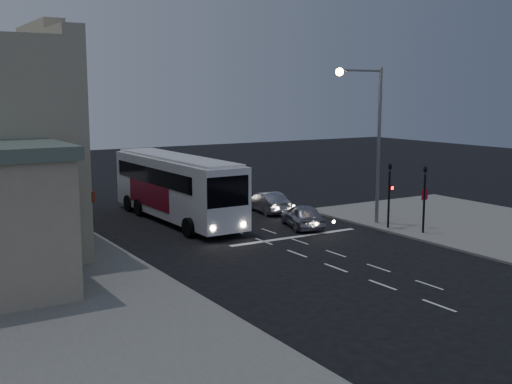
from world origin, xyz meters
TOP-DOWN VIEW (x-y plane):
  - ground at (0.00, 0.00)m, footprint 120.00×120.00m
  - road_markings at (1.29, 3.31)m, footprint 8.00×30.55m
  - tour_bus at (-1.55, 9.44)m, footprint 3.07×12.94m
  - car_suv at (3.76, 3.80)m, footprint 2.79×4.40m
  - car_sedan_a at (4.62, 8.89)m, footprint 1.93×4.24m
  - car_sedan_b at (3.88, 14.30)m, footprint 3.56×5.47m
  - car_sedan_c at (3.74, 19.50)m, footprint 3.38×5.72m
  - traffic_signal_main at (7.60, 0.78)m, footprint 0.25×0.35m
  - traffic_signal_side at (8.30, -1.20)m, footprint 0.18×0.15m
  - regulatory_sign at (9.30, -0.24)m, footprint 0.45×0.12m
  - streetlight at (7.34, 2.20)m, footprint 3.32×0.44m
  - street_tree at (-8.21, 15.02)m, footprint 4.00×4.00m

SIDE VIEW (x-z plane):
  - ground at x=0.00m, z-range 0.00..0.00m
  - road_markings at x=1.29m, z-range 0.00..0.01m
  - car_sedan_a at x=4.62m, z-range 0.00..1.35m
  - car_suv at x=3.76m, z-range 0.00..1.39m
  - car_sedan_b at x=3.88m, z-range 0.00..1.47m
  - car_sedan_c at x=3.74m, z-range 0.00..1.49m
  - regulatory_sign at x=9.30m, z-range 0.50..2.70m
  - tour_bus at x=-1.55m, z-range 0.16..4.12m
  - traffic_signal_main at x=7.60m, z-range 0.37..4.47m
  - traffic_signal_side at x=8.30m, z-range 0.37..4.47m
  - street_tree at x=-8.21m, z-range 1.40..7.60m
  - streetlight at x=7.34m, z-range 1.23..10.23m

